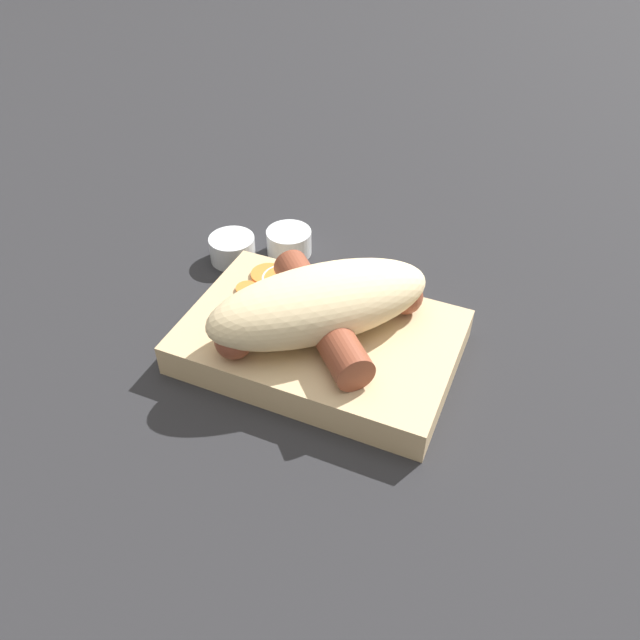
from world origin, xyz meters
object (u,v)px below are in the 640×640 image
(bread_roll, at_px, (321,303))
(condiment_cup_far, at_px, (233,250))
(condiment_cup_near, at_px, (289,243))
(sausage, at_px, (323,317))
(food_tray, at_px, (320,342))

(bread_roll, distance_m, condiment_cup_far, 0.17)
(bread_roll, relative_size, condiment_cup_near, 4.00)
(sausage, bearing_deg, bread_roll, 136.21)
(sausage, height_order, condiment_cup_far, sausage)
(food_tray, xyz_separation_m, bread_roll, (0.00, 0.00, 0.04))
(sausage, xyz_separation_m, condiment_cup_near, (-0.09, 0.13, -0.03))
(food_tray, bearing_deg, condiment_cup_near, 125.31)
(condiment_cup_near, bearing_deg, food_tray, -54.69)
(condiment_cup_near, bearing_deg, sausage, -54.15)
(condiment_cup_far, bearing_deg, sausage, -33.95)
(sausage, relative_size, condiment_cup_far, 2.96)
(bread_roll, xyz_separation_m, condiment_cup_near, (-0.09, 0.13, -0.05))
(condiment_cup_near, relative_size, condiment_cup_far, 1.00)
(food_tray, xyz_separation_m, condiment_cup_far, (-0.14, 0.09, -0.00))
(sausage, height_order, condiment_cup_near, sausage)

